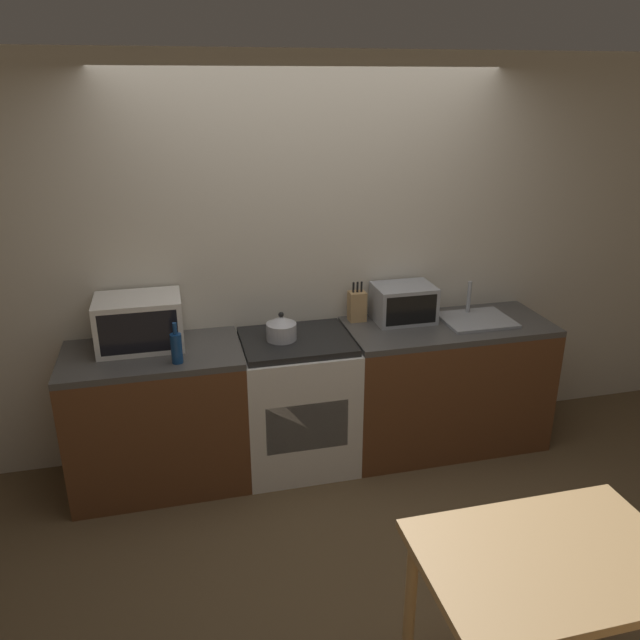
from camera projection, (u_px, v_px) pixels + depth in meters
ground_plane at (352, 530)px, 3.59m from camera, size 16.00×16.00×0.00m
wall_back at (308, 261)px, 4.13m from camera, size 10.00×0.06×2.60m
counter_left_run at (158, 418)px, 3.90m from camera, size 1.07×0.62×0.90m
counter_right_run at (444, 384)px, 4.33m from camera, size 1.37×0.62×0.90m
stove_range at (297, 402)px, 4.09m from camera, size 0.72×0.62×0.90m
kettle at (281, 328)px, 3.89m from camera, size 0.19×0.19×0.18m
microwave at (139, 322)px, 3.76m from camera, size 0.51×0.36×0.31m
bottle at (176, 347)px, 3.56m from camera, size 0.07×0.07×0.25m
knife_block at (357, 306)px, 4.19m from camera, size 0.11×0.09×0.27m
toaster_oven at (404, 303)px, 4.18m from camera, size 0.40×0.30×0.25m
sink_basin at (476, 319)px, 4.21m from camera, size 0.46×0.38×0.24m
dining_table at (548, 577)px, 2.37m from camera, size 0.99×0.67×0.76m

